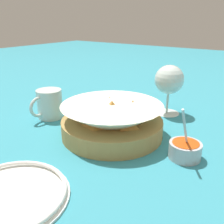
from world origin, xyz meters
TOP-DOWN VIEW (x-y plane):
  - ground_plane at (0.00, 0.00)m, footprint 4.00×4.00m
  - food_basket at (0.03, 0.03)m, footprint 0.26×0.26m
  - sauce_cup at (0.03, 0.23)m, footprint 0.08×0.07m
  - wine_glass at (-0.20, 0.08)m, footprint 0.09×0.09m
  - beer_mug at (0.04, -0.19)m, footprint 0.11×0.08m
  - side_plate at (0.33, 0.03)m, footprint 0.21×0.21m

SIDE VIEW (x-z plane):
  - ground_plane at x=0.00m, z-range 0.00..0.00m
  - side_plate at x=0.33m, z-range 0.00..0.01m
  - sauce_cup at x=0.03m, z-range -0.04..0.08m
  - food_basket at x=0.03m, z-range -0.01..0.08m
  - beer_mug at x=0.04m, z-range 0.00..0.08m
  - wine_glass at x=-0.20m, z-range 0.03..0.18m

